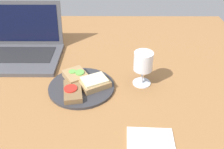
# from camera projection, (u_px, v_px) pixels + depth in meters

# --- Properties ---
(wooden_table) EXTENTS (1.40, 1.40, 0.03)m
(wooden_table) POSITION_uv_depth(u_px,v_px,m) (95.00, 90.00, 0.93)
(wooden_table) COLOR #9E6B3D
(wooden_table) RESTS_ON ground
(plate) EXTENTS (0.24, 0.24, 0.01)m
(plate) POSITION_uv_depth(u_px,v_px,m) (82.00, 87.00, 0.91)
(plate) COLOR #333338
(plate) RESTS_ON wooden_table
(sandwich_with_cheese) EXTENTS (0.13, 0.12, 0.03)m
(sandwich_with_cheese) POSITION_uv_depth(u_px,v_px,m) (95.00, 83.00, 0.90)
(sandwich_with_cheese) COLOR #A88456
(sandwich_with_cheese) RESTS_ON plate
(sandwich_with_cucumber) EXTENTS (0.11, 0.12, 0.03)m
(sandwich_with_cucumber) POSITION_uv_depth(u_px,v_px,m) (76.00, 76.00, 0.93)
(sandwich_with_cucumber) COLOR #A88456
(sandwich_with_cucumber) RESTS_ON plate
(sandwich_with_tomato) EXTENTS (0.08, 0.13, 0.02)m
(sandwich_with_tomato) POSITION_uv_depth(u_px,v_px,m) (73.00, 91.00, 0.86)
(sandwich_with_tomato) COLOR brown
(sandwich_with_tomato) RESTS_ON plate
(wine_glass) EXTENTS (0.07, 0.07, 0.13)m
(wine_glass) POSITION_uv_depth(u_px,v_px,m) (143.00, 63.00, 0.88)
(wine_glass) COLOR white
(wine_glass) RESTS_ON wooden_table
(laptop) EXTENTS (0.35, 0.29, 0.21)m
(laptop) POSITION_uv_depth(u_px,v_px,m) (21.00, 48.00, 1.08)
(laptop) COLOR #4C4C51
(laptop) RESTS_ON wooden_table
(napkin) EXTENTS (0.14, 0.14, 0.00)m
(napkin) POSITION_uv_depth(u_px,v_px,m) (151.00, 146.00, 0.69)
(napkin) COLOR white
(napkin) RESTS_ON wooden_table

